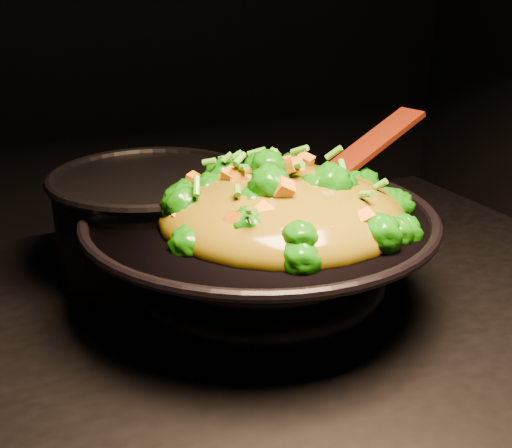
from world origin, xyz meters
name	(u,v)px	position (x,y,z in m)	size (l,w,h in m)	color
wok	(259,259)	(0.09, 0.11, 0.96)	(0.41, 0.41, 0.11)	black
stir_fry	(282,178)	(0.11, 0.09, 1.06)	(0.29, 0.29, 0.10)	#115906
spatula	(347,163)	(0.22, 0.12, 1.06)	(0.27, 0.04, 0.01)	#371908
back_pot	(153,224)	(0.00, 0.24, 0.97)	(0.25, 0.25, 0.14)	black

